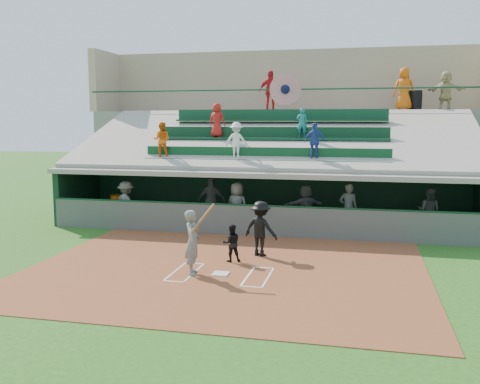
% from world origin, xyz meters
% --- Properties ---
extents(ground, '(100.00, 100.00, 0.00)m').
position_xyz_m(ground, '(0.00, 0.00, 0.00)').
color(ground, '#235518').
rests_on(ground, ground).
extents(dirt_slab, '(11.00, 9.00, 0.02)m').
position_xyz_m(dirt_slab, '(0.00, 0.50, 0.01)').
color(dirt_slab, brown).
rests_on(dirt_slab, ground).
extents(home_plate, '(0.43, 0.43, 0.03)m').
position_xyz_m(home_plate, '(0.00, 0.00, 0.04)').
color(home_plate, silver).
rests_on(home_plate, dirt_slab).
extents(batters_box_chalk, '(2.65, 1.85, 0.01)m').
position_xyz_m(batters_box_chalk, '(0.00, 0.00, 0.02)').
color(batters_box_chalk, silver).
rests_on(batters_box_chalk, dirt_slab).
extents(dugout_floor, '(16.00, 3.50, 0.04)m').
position_xyz_m(dugout_floor, '(0.00, 6.75, 0.02)').
color(dugout_floor, gray).
rests_on(dugout_floor, ground).
extents(concourse_slab, '(20.00, 3.00, 4.60)m').
position_xyz_m(concourse_slab, '(0.00, 13.50, 2.30)').
color(concourse_slab, gray).
rests_on(concourse_slab, ground).
extents(grandstand, '(20.40, 10.40, 7.80)m').
position_xyz_m(grandstand, '(-0.01, 10.51, 2.26)').
color(grandstand, '#525853').
rests_on(grandstand, ground).
extents(batter_at_plate, '(0.92, 0.79, 1.95)m').
position_xyz_m(batter_at_plate, '(-0.74, -0.14, 0.91)').
color(batter_at_plate, '#5C5F5A').
rests_on(batter_at_plate, dirt_slab).
extents(catcher, '(0.66, 0.59, 1.11)m').
position_xyz_m(catcher, '(-0.03, 1.36, 0.57)').
color(catcher, black).
rests_on(catcher, dirt_slab).
extents(home_umpire, '(1.23, 0.95, 1.69)m').
position_xyz_m(home_umpire, '(0.67, 2.25, 0.86)').
color(home_umpire, black).
rests_on(home_umpire, dirt_slab).
extents(dugout_bench, '(16.33, 2.20, 0.49)m').
position_xyz_m(dugout_bench, '(0.21, 7.94, 0.29)').
color(dugout_bench, olive).
rests_on(dugout_bench, dugout_floor).
extents(white_table, '(0.86, 0.76, 0.63)m').
position_xyz_m(white_table, '(-6.09, 6.42, 0.36)').
color(white_table, silver).
rests_on(white_table, dugout_floor).
extents(water_cooler, '(0.44, 0.44, 0.44)m').
position_xyz_m(water_cooler, '(-6.15, 6.43, 0.89)').
color(water_cooler, '#DA610C').
rests_on(water_cooler, white_table).
extents(dugout_player_a, '(1.32, 1.06, 1.78)m').
position_xyz_m(dugout_player_a, '(-5.24, 5.42, 0.93)').
color(dugout_player_a, '#51544F').
rests_on(dugout_player_a, dugout_floor).
extents(dugout_player_b, '(1.11, 0.49, 1.87)m').
position_xyz_m(dugout_player_b, '(-2.17, 6.76, 0.97)').
color(dugout_player_b, '#5A5C57').
rests_on(dugout_player_b, dugout_floor).
extents(dugout_player_c, '(1.01, 0.80, 1.80)m').
position_xyz_m(dugout_player_c, '(-0.90, 5.75, 0.94)').
color(dugout_player_c, '#575954').
rests_on(dugout_player_c, dugout_floor).
extents(dugout_player_d, '(1.68, 1.10, 1.73)m').
position_xyz_m(dugout_player_d, '(1.61, 6.50, 0.91)').
color(dugout_player_d, '#555853').
rests_on(dugout_player_d, dugout_floor).
extents(dugout_player_e, '(0.68, 0.46, 1.83)m').
position_xyz_m(dugout_player_e, '(3.20, 6.17, 0.95)').
color(dugout_player_e, '#51544F').
rests_on(dugout_player_e, dugout_floor).
extents(dugout_player_f, '(1.00, 0.90, 1.67)m').
position_xyz_m(dugout_player_f, '(6.08, 6.77, 0.88)').
color(dugout_player_f, '#545652').
rests_on(dugout_player_f, dugout_floor).
extents(trash_bin, '(0.63, 0.63, 0.95)m').
position_xyz_m(trash_bin, '(6.02, 13.39, 5.07)').
color(trash_bin, black).
rests_on(trash_bin, concourse_slab).
extents(concourse_staff_a, '(1.21, 0.61, 1.98)m').
position_xyz_m(concourse_staff_a, '(-0.84, 12.86, 5.59)').
color(concourse_staff_a, red).
rests_on(concourse_staff_a, concourse_slab).
extents(concourse_staff_b, '(0.99, 0.64, 2.02)m').
position_xyz_m(concourse_staff_b, '(5.48, 13.10, 5.61)').
color(concourse_staff_b, '#CF540C').
rests_on(concourse_staff_b, concourse_slab).
extents(concourse_staff_c, '(1.77, 1.01, 1.82)m').
position_xyz_m(concourse_staff_c, '(7.35, 13.20, 5.51)').
color(concourse_staff_c, tan).
rests_on(concourse_staff_c, concourse_slab).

